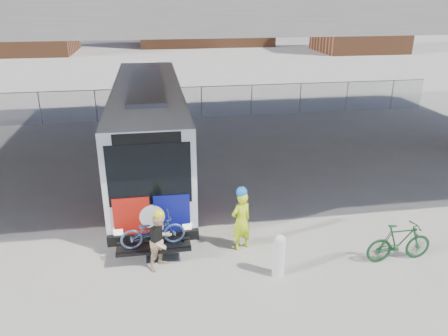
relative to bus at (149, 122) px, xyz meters
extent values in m
plane|color=#9E9991|center=(2.00, -3.97, -2.11)|extent=(160.00, 160.00, 0.00)
cube|color=silver|center=(0.00, -0.02, -0.16)|extent=(2.55, 12.00, 3.20)
cube|color=black|center=(0.00, 0.48, 0.48)|extent=(2.61, 11.00, 1.28)
cube|color=black|center=(0.00, -5.97, 0.23)|extent=(2.24, 0.12, 1.76)
cube|color=black|center=(0.00, -5.97, 1.25)|extent=(1.78, 0.12, 0.30)
cube|color=black|center=(0.00, -6.07, -1.66)|extent=(2.55, 0.20, 0.30)
cube|color=#B1170D|center=(-0.55, -6.04, -1.01)|extent=(1.00, 0.08, 1.20)
cube|color=navy|center=(0.55, -6.04, -1.01)|extent=(1.00, 0.08, 1.20)
cylinder|color=silver|center=(0.00, -6.06, -1.01)|extent=(0.70, 0.06, 0.70)
cube|color=gray|center=(0.00, -0.02, 1.51)|extent=(1.28, 7.20, 0.14)
cube|color=black|center=(0.00, -6.57, -1.66)|extent=(2.00, 0.70, 0.06)
cylinder|color=black|center=(-1.16, -4.42, -1.61)|extent=(0.30, 1.00, 1.00)
cylinder|color=black|center=(1.15, -4.42, -1.61)|extent=(0.30, 1.00, 1.00)
cylinder|color=black|center=(-1.16, 4.18, -1.61)|extent=(0.30, 1.00, 1.00)
cylinder|color=black|center=(1.15, 4.18, -1.61)|extent=(0.30, 1.00, 1.00)
cube|color=#B1170D|center=(-1.31, -3.82, -0.81)|extent=(0.06, 2.60, 1.70)
cube|color=navy|center=(-1.31, -2.22, -0.81)|extent=(0.06, 1.40, 1.70)
cube|color=#B1170D|center=(1.30, -3.82, -0.81)|extent=(0.06, 2.60, 1.70)
cube|color=navy|center=(1.30, -2.22, -0.81)|extent=(0.06, 1.40, 1.70)
imported|color=#3B5883|center=(0.00, -6.57, -1.17)|extent=(1.80, 0.84, 0.91)
cylinder|color=gray|center=(-6.00, 8.03, -1.21)|extent=(0.06, 0.06, 1.80)
cylinder|color=gray|center=(-2.00, 8.03, -1.21)|extent=(0.06, 0.06, 1.80)
cylinder|color=gray|center=(2.00, 8.03, -1.21)|extent=(0.06, 0.06, 1.80)
cylinder|color=gray|center=(6.00, 8.03, -1.21)|extent=(0.06, 0.06, 1.80)
cylinder|color=gray|center=(10.00, 8.03, -1.21)|extent=(0.06, 0.06, 1.80)
cylinder|color=gray|center=(14.00, 8.03, -1.21)|extent=(0.06, 0.06, 1.80)
plane|color=gray|center=(2.00, 8.03, -1.21)|extent=(30.00, 0.00, 30.00)
cube|color=gray|center=(2.00, 8.03, -0.29)|extent=(30.00, 0.05, 0.04)
cube|color=brown|center=(-16.00, 41.03, 2.89)|extent=(14.00, 10.00, 10.00)
cube|color=brown|center=(26.00, 36.03, 1.89)|extent=(10.00, 8.00, 8.00)
cylinder|color=beige|center=(3.16, -7.77, -1.58)|extent=(0.32, 0.32, 1.05)
sphere|color=beige|center=(3.16, -7.77, -1.06)|extent=(0.32, 0.32, 0.32)
imported|color=#CDEC18|center=(2.46, -6.32, -1.23)|extent=(0.76, 0.65, 1.76)
sphere|color=blue|center=(2.46, -6.32, -0.33)|extent=(0.31, 0.31, 0.31)
imported|color=#D7B489|center=(0.20, -6.88, -1.33)|extent=(0.95, 0.95, 1.55)
sphere|color=yellow|center=(0.20, -6.88, -0.54)|extent=(0.27, 0.27, 0.27)
cube|color=black|center=(0.09, -7.02, -1.01)|extent=(0.31, 0.31, 0.40)
imported|color=#133E1B|center=(6.58, -7.63, -1.54)|extent=(1.89, 0.56, 1.13)
camera|label=1|loc=(0.23, -16.94, 4.74)|focal=35.00mm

